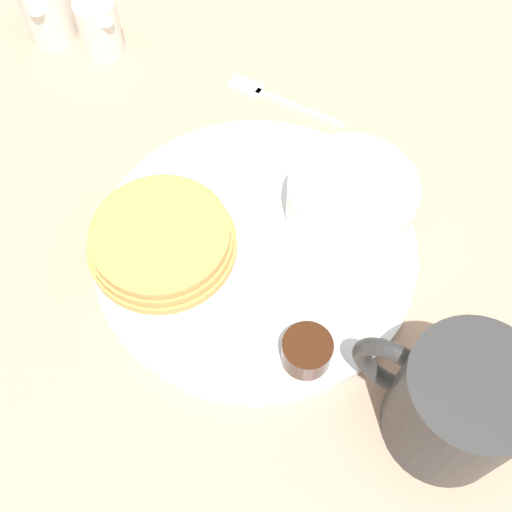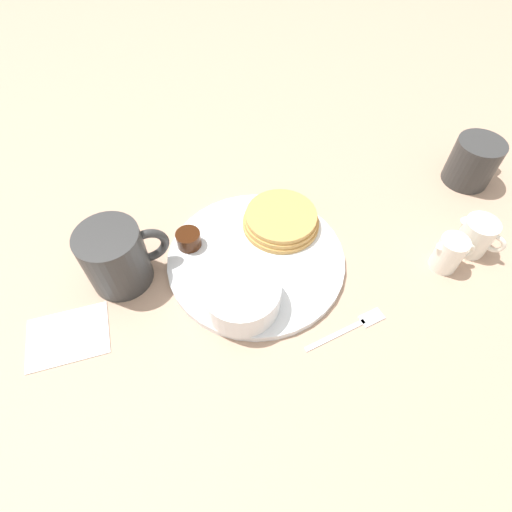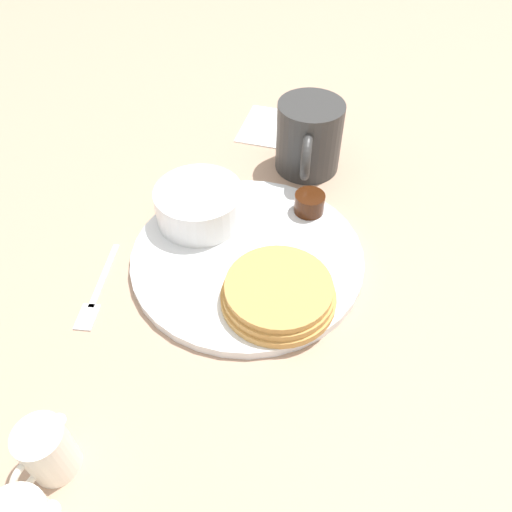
# 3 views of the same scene
# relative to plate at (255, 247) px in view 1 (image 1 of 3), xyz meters

# --- Properties ---
(ground_plane) EXTENTS (4.00, 4.00, 0.00)m
(ground_plane) POSITION_rel_plate_xyz_m (0.00, 0.00, -0.01)
(ground_plane) COLOR tan
(plate) EXTENTS (0.28, 0.28, 0.01)m
(plate) POSITION_rel_plate_xyz_m (0.00, 0.00, 0.00)
(plate) COLOR white
(plate) RESTS_ON ground_plane
(pancake_stack) EXTENTS (0.13, 0.13, 0.03)m
(pancake_stack) POSITION_rel_plate_xyz_m (0.04, 0.07, 0.02)
(pancake_stack) COLOR tan
(pancake_stack) RESTS_ON plate
(bowl) EXTENTS (0.11, 0.11, 0.05)m
(bowl) POSITION_rel_plate_xyz_m (-0.02, -0.09, 0.03)
(bowl) COLOR white
(bowl) RESTS_ON plate
(syrup_cup) EXTENTS (0.04, 0.04, 0.03)m
(syrup_cup) POSITION_rel_plate_xyz_m (-0.11, 0.03, 0.02)
(syrup_cup) COLOR #38190A
(syrup_cup) RESTS_ON plate
(butter_ramekin) EXTENTS (0.04, 0.04, 0.05)m
(butter_ramekin) POSITION_rel_plate_xyz_m (-0.04, -0.10, 0.02)
(butter_ramekin) COLOR white
(butter_ramekin) RESTS_ON plate
(coffee_mug) EXTENTS (0.12, 0.09, 0.10)m
(coffee_mug) POSITION_rel_plate_xyz_m (-0.20, -0.03, 0.04)
(coffee_mug) COLOR #333333
(coffee_mug) RESTS_ON ground_plane
(creamer_pitcher_near) EXTENTS (0.07, 0.04, 0.06)m
(creamer_pitcher_near) POSITION_rel_plate_xyz_m (0.30, -0.01, 0.03)
(creamer_pitcher_near) COLOR white
(creamer_pitcher_near) RESTS_ON ground_plane
(creamer_pitcher_far) EXTENTS (0.07, 0.06, 0.07)m
(creamer_pitcher_far) POSITION_rel_plate_xyz_m (0.35, 0.03, 0.03)
(creamer_pitcher_far) COLOR white
(creamer_pitcher_far) RESTS_ON ground_plane
(fork) EXTENTS (0.12, 0.07, 0.00)m
(fork) POSITION_rel_plate_xyz_m (0.14, -0.12, -0.00)
(fork) COLOR silver
(fork) RESTS_ON ground_plane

